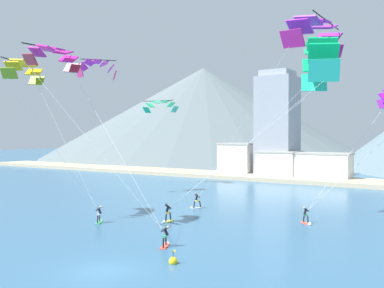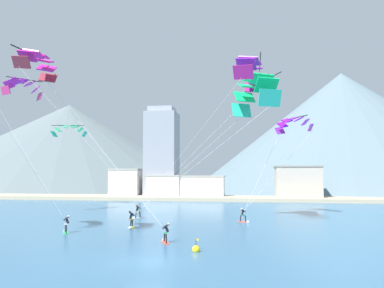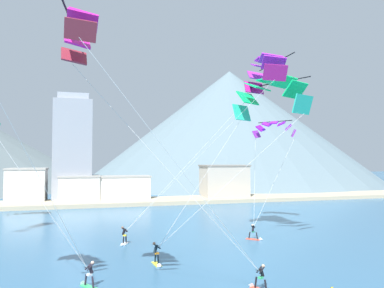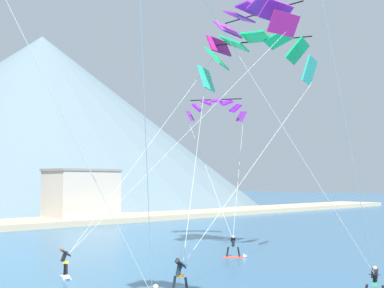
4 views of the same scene
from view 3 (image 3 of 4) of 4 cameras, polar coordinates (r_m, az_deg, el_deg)
name	(u,v)px [view 3 (image 3 of 4)]	position (r m, az deg, el deg)	size (l,w,h in m)	color
kitesurfer_near_lead	(124,239)	(37.20, -10.36, -14.06)	(1.06, 1.76, 1.77)	white
kitesurfer_near_trail	(258,282)	(25.11, 10.04, -20.02)	(1.05, 1.76, 1.64)	#E54C33
kitesurfer_mid_center	(88,279)	(26.10, -15.61, -19.20)	(1.27, 1.68, 1.70)	#33B266
kitesurfer_far_left	(157,258)	(29.99, -5.35, -16.89)	(0.63, 1.77, 1.81)	yellow
kitesurfer_far_right	(255,235)	(39.33, 9.62, -13.54)	(1.52, 1.51, 1.66)	#E54C33
parafoil_kite_near_lead	(265,70)	(39.34, 11.04, 10.97)	(15.20, 8.27, 17.04)	#B21B7A
parafoil_kite_near_trail	(81,34)	(21.42, -16.57, 15.82)	(11.80, 5.55, 14.36)	maroon
parafoil_kite_far_left	(270,94)	(38.95, 11.79, 7.49)	(15.08, 9.56, 14.82)	#26C4A0
parafoil_kite_far_right	(274,128)	(48.85, 12.41, 2.40)	(9.07, 10.08, 11.82)	purple
shoreline_strip	(143,201)	(71.03, -7.40, -8.64)	(180.00, 10.00, 0.70)	tan
shore_building_harbour_front	(27,186)	(75.23, -23.86, -5.86)	(6.92, 6.57, 6.56)	silver
shore_building_promenade_mid	(124,189)	(73.31, -10.28, -6.72)	(9.78, 4.84, 5.03)	silver
shore_building_quay_east	(79,189)	(73.17, -16.79, -6.62)	(7.41, 6.08, 5.16)	silver
shore_building_quay_west	(224,182)	(76.52, 4.95, -5.81)	(9.34, 5.84, 7.05)	#B7AD9E
highrise_tower	(73,149)	(75.11, -17.69, -0.77)	(7.00, 7.00, 20.58)	gray
mountain_peak_central_summit	(230,127)	(132.41, 5.76, 2.63)	(101.14, 101.14, 39.45)	slate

